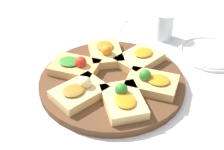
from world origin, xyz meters
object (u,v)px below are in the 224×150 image
Objects in this scene: serving_board at (112,81)px; water_glass at (164,26)px; napkin_stack at (113,23)px; plate_left at (210,53)px.

water_glass is at bearing -174.98° from serving_board.
serving_board is 4.38× the size of water_glass.
serving_board is 3.87× the size of napkin_stack.
serving_board is 2.02× the size of plate_left.
napkin_stack is (0.03, -0.22, -0.05)m from water_glass.
water_glass is (0.00, -0.19, 0.04)m from plate_left.
plate_left is (-0.34, 0.16, -0.00)m from serving_board.
serving_board is at bearing 5.02° from water_glass.
serving_board is 0.40m from napkin_stack.
water_glass reaches higher than plate_left.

